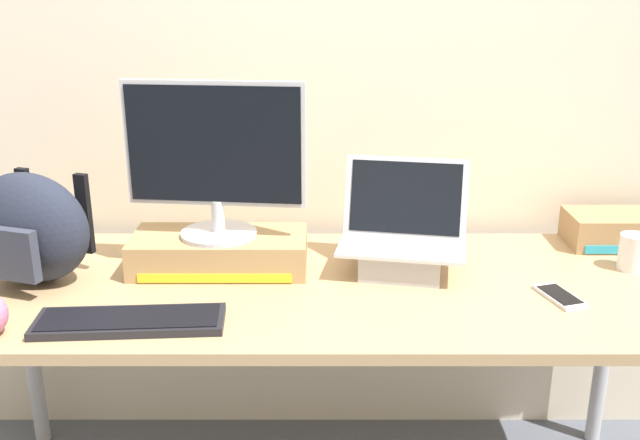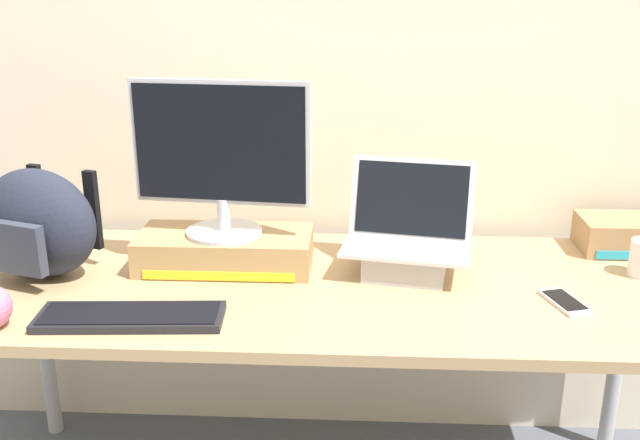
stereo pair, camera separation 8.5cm
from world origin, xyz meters
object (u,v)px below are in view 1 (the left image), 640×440
(messenger_backpack, at_px, (32,228))
(cell_phone, at_px, (563,297))
(toner_box_yellow, at_px, (223,252))
(external_keyboard, at_px, (133,321))
(open_laptop, at_px, (405,248))
(desktop_monitor, at_px, (218,158))
(toner_box_cyan, at_px, (624,230))
(coffee_mug, at_px, (638,253))

(messenger_backpack, relative_size, cell_phone, 2.36)
(toner_box_yellow, height_order, messenger_backpack, messenger_backpack)
(toner_box_yellow, bearing_deg, external_keyboard, -115.35)
(open_laptop, bearing_deg, desktop_monitor, -171.19)
(cell_phone, xyz_separation_m, toner_box_cyan, (0.31, 0.39, 0.04))
(toner_box_cyan, bearing_deg, messenger_backpack, -170.72)
(toner_box_cyan, bearing_deg, open_laptop, -163.52)
(desktop_monitor, relative_size, toner_box_cyan, 1.55)
(toner_box_yellow, height_order, external_keyboard, toner_box_yellow)
(toner_box_yellow, xyz_separation_m, toner_box_cyan, (1.21, 0.19, 0.00))
(toner_box_yellow, distance_m, external_keyboard, 0.40)
(open_laptop, distance_m, toner_box_cyan, 0.73)
(desktop_monitor, distance_m, coffee_mug, 1.20)
(desktop_monitor, xyz_separation_m, coffee_mug, (1.17, -0.01, -0.27))
(open_laptop, xyz_separation_m, messenger_backpack, (-1.01, -0.07, 0.08))
(external_keyboard, bearing_deg, desktop_monitor, 61.04)
(desktop_monitor, distance_m, toner_box_cyan, 1.26)
(messenger_backpack, bearing_deg, open_laptop, 22.32)
(toner_box_yellow, distance_m, cell_phone, 0.93)
(open_laptop, height_order, coffee_mug, open_laptop)
(cell_phone, bearing_deg, open_laptop, 137.36)
(external_keyboard, relative_size, coffee_mug, 3.73)
(open_laptop, relative_size, messenger_backpack, 0.97)
(toner_box_cyan, bearing_deg, desktop_monitor, -171.06)
(messenger_backpack, xyz_separation_m, toner_box_cyan, (1.70, 0.28, -0.10))
(external_keyboard, xyz_separation_m, messenger_backpack, (-0.33, 0.27, 0.14))
(desktop_monitor, relative_size, cell_phone, 2.97)
(desktop_monitor, height_order, cell_phone, desktop_monitor)
(open_laptop, bearing_deg, messenger_backpack, -165.35)
(desktop_monitor, relative_size, messenger_backpack, 1.26)
(cell_phone, bearing_deg, toner_box_yellow, 150.37)
(external_keyboard, xyz_separation_m, coffee_mug, (1.34, 0.35, 0.04))
(external_keyboard, distance_m, messenger_backpack, 0.44)
(external_keyboard, relative_size, messenger_backpack, 1.15)
(messenger_backpack, relative_size, coffee_mug, 3.23)
(coffee_mug, bearing_deg, open_laptop, -179.45)
(desktop_monitor, bearing_deg, toner_box_yellow, 87.67)
(desktop_monitor, height_order, external_keyboard, desktop_monitor)
(toner_box_yellow, height_order, cell_phone, toner_box_yellow)
(open_laptop, bearing_deg, toner_box_yellow, -171.31)
(messenger_backpack, bearing_deg, cell_phone, 13.51)
(external_keyboard, height_order, messenger_backpack, messenger_backpack)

